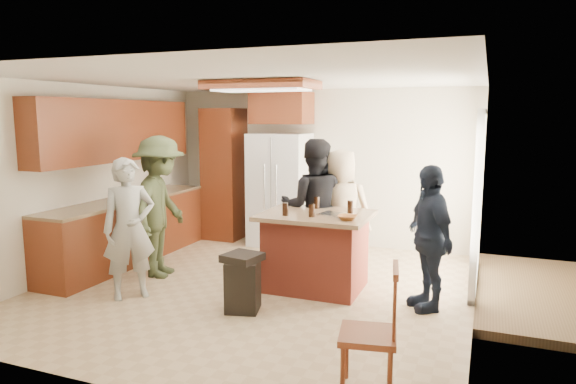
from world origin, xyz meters
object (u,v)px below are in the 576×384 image
at_px(refrigerator, 280,190).
at_px(kitchen_island, 316,250).
at_px(person_counter, 160,207).
at_px(person_behind_left, 313,207).
at_px(spindle_chair, 371,335).
at_px(person_side_right, 429,238).
at_px(person_front_left, 129,229).
at_px(person_behind_right, 341,211).
at_px(trash_bin, 243,282).

distance_m(refrigerator, kitchen_island, 2.25).
distance_m(person_counter, kitchen_island, 2.10).
distance_m(person_behind_left, spindle_chair, 3.01).
bearing_deg(kitchen_island, person_behind_left, 111.68).
xyz_separation_m(person_side_right, person_counter, (-3.37, -0.07, 0.13)).
height_order(person_front_left, kitchen_island, person_front_left).
xyz_separation_m(person_counter, spindle_chair, (3.17, -1.86, -0.46)).
bearing_deg(person_behind_left, spindle_chair, 99.49).
bearing_deg(person_counter, person_behind_right, -76.19).
distance_m(person_front_left, person_side_right, 3.34).
height_order(refrigerator, kitchen_island, refrigerator).
bearing_deg(person_front_left, refrigerator, 28.35).
bearing_deg(person_side_right, person_front_left, -105.02).
relative_size(person_behind_right, kitchen_island, 1.29).
bearing_deg(person_counter, person_front_left, 178.99).
relative_size(person_side_right, person_counter, 0.86).
bearing_deg(refrigerator, person_counter, -111.49).
bearing_deg(refrigerator, trash_bin, -75.63).
relative_size(person_behind_left, person_behind_right, 1.08).
xyz_separation_m(person_counter, trash_bin, (1.54, -0.73, -0.60)).
bearing_deg(person_side_right, person_behind_right, -157.80).
distance_m(person_front_left, person_behind_left, 2.33).
height_order(person_side_right, trash_bin, person_side_right).
xyz_separation_m(trash_bin, spindle_chair, (1.63, -1.13, 0.13)).
bearing_deg(person_side_right, trash_bin, -96.97).
distance_m(person_behind_left, person_counter, 1.99).
bearing_deg(spindle_chair, refrigerator, 120.82).
relative_size(trash_bin, spindle_chair, 0.63).
xyz_separation_m(person_front_left, person_side_right, (3.22, 0.89, -0.02)).
relative_size(person_side_right, kitchen_island, 1.23).
distance_m(person_behind_left, person_behind_right, 0.39).
bearing_deg(trash_bin, person_front_left, -176.20).
height_order(person_side_right, refrigerator, refrigerator).
height_order(kitchen_island, spindle_chair, spindle_chair).
bearing_deg(person_front_left, person_behind_left, -4.62).
distance_m(person_side_right, spindle_chair, 1.96).
bearing_deg(person_behind_left, kitchen_island, 94.21).
bearing_deg(person_behind_right, person_behind_left, 23.89).
xyz_separation_m(refrigerator, trash_bin, (0.72, -2.81, -0.58)).
bearing_deg(person_counter, person_behind_left, -78.00).
distance_m(refrigerator, spindle_chair, 4.61).
bearing_deg(person_front_left, spindle_chair, -67.66).
xyz_separation_m(person_behind_right, person_side_right, (1.24, -0.95, -0.04)).
distance_m(person_behind_right, refrigerator, 1.70).
xyz_separation_m(person_counter, refrigerator, (0.82, 2.08, -0.02)).
height_order(trash_bin, spindle_chair, spindle_chair).
height_order(person_behind_left, spindle_chair, person_behind_left).
xyz_separation_m(person_front_left, person_counter, (-0.15, 0.82, 0.11)).
height_order(refrigerator, spindle_chair, refrigerator).
distance_m(person_side_right, person_counter, 3.38).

